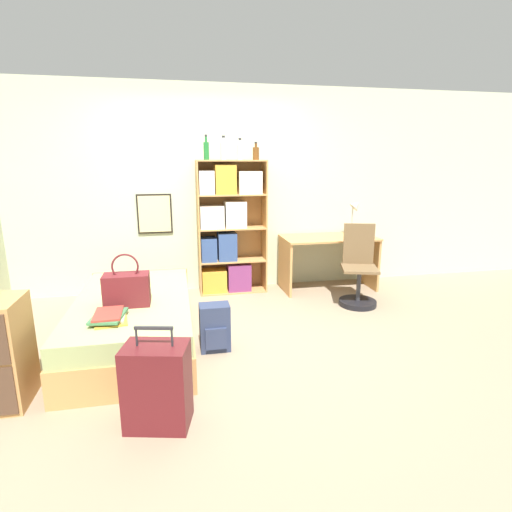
{
  "coord_description": "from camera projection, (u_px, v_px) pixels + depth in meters",
  "views": [
    {
      "loc": [
        -0.36,
        -3.59,
        1.68
      ],
      "look_at": [
        0.4,
        0.19,
        0.75
      ],
      "focal_mm": 28.0,
      "sensor_mm": 36.0,
      "label": 1
    }
  ],
  "objects": [
    {
      "name": "desk_lamp",
      "position": [
        355.0,
        211.0,
        5.26
      ],
      "size": [
        0.2,
        0.15,
        0.48
      ],
      "color": "#ADA89E",
      "rests_on": "desk"
    },
    {
      "name": "bottle_brown",
      "position": [
        224.0,
        151.0,
        4.84
      ],
      "size": [
        0.08,
        0.08,
        0.28
      ],
      "color": "#B7BCC1",
      "rests_on": "bookcase"
    },
    {
      "name": "desk",
      "position": [
        328.0,
        252.0,
        5.26
      ],
      "size": [
        1.22,
        0.61,
        0.7
      ],
      "color": "tan",
      "rests_on": "ground_plane"
    },
    {
      "name": "book_stack_on_bed",
      "position": [
        109.0,
        317.0,
        3.12
      ],
      "size": [
        0.29,
        0.37,
        0.06
      ],
      "color": "gold",
      "rests_on": "bed"
    },
    {
      "name": "bed",
      "position": [
        135.0,
        321.0,
        3.7
      ],
      "size": [
        1.04,
        1.9,
        0.46
      ],
      "color": "tan",
      "rests_on": "ground_plane"
    },
    {
      "name": "bottle_clear",
      "position": [
        240.0,
        152.0,
        4.84
      ],
      "size": [
        0.08,
        0.08,
        0.26
      ],
      "color": "#B7BCC1",
      "rests_on": "bookcase"
    },
    {
      "name": "handbag",
      "position": [
        127.0,
        289.0,
        3.42
      ],
      "size": [
        0.38,
        0.2,
        0.46
      ],
      "color": "maroon",
      "rests_on": "bed"
    },
    {
      "name": "bookcase",
      "position": [
        227.0,
        228.0,
        5.06
      ],
      "size": [
        0.86,
        0.33,
        1.68
      ],
      "color": "tan",
      "rests_on": "ground_plane"
    },
    {
      "name": "ground_plane",
      "position": [
        220.0,
        337.0,
        3.88
      ],
      "size": [
        14.0,
        14.0,
        0.0
      ],
      "primitive_type": "plane",
      "color": "gray"
    },
    {
      "name": "wall_back",
      "position": [
        204.0,
        191.0,
        5.11
      ],
      "size": [
        10.0,
        0.09,
        2.6
      ],
      "color": "beige",
      "rests_on": "ground_plane"
    },
    {
      "name": "backpack",
      "position": [
        215.0,
        328.0,
        3.59
      ],
      "size": [
        0.27,
        0.21,
        0.43
      ],
      "color": "#2D3856",
      "rests_on": "ground_plane"
    },
    {
      "name": "desk_chair",
      "position": [
        358.0,
        278.0,
        4.72
      ],
      "size": [
        0.5,
        0.5,
        0.95
      ],
      "color": "black",
      "rests_on": "ground_plane"
    },
    {
      "name": "suitcase",
      "position": [
        157.0,
        386.0,
        2.54
      ],
      "size": [
        0.45,
        0.35,
        0.68
      ],
      "color": "#5B191E",
      "rests_on": "ground_plane"
    },
    {
      "name": "bottle_blue",
      "position": [
        256.0,
        153.0,
        4.92
      ],
      "size": [
        0.08,
        0.08,
        0.22
      ],
      "color": "brown",
      "rests_on": "bookcase"
    },
    {
      "name": "bottle_green",
      "position": [
        206.0,
        150.0,
        4.82
      ],
      "size": [
        0.07,
        0.07,
        0.3
      ],
      "color": "#1E6B2D",
      "rests_on": "bookcase"
    }
  ]
}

